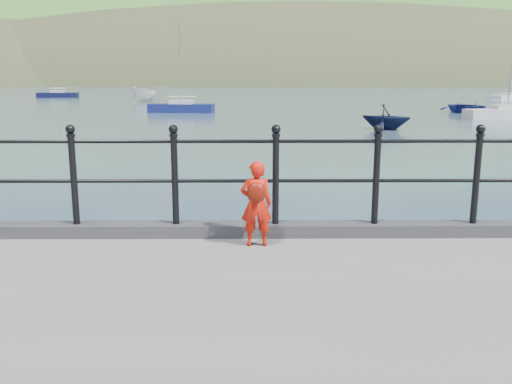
{
  "coord_description": "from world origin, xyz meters",
  "views": [
    {
      "loc": [
        0.32,
        -6.48,
        2.89
      ],
      "look_at": [
        0.37,
        -0.2,
        1.55
      ],
      "focal_mm": 38.0,
      "sensor_mm": 36.0,
      "label": 1
    }
  ],
  "objects_px": {
    "launch_blue": "(468,107)",
    "sailboat_left": "(58,95)",
    "sailboat_far": "(512,98)",
    "sailboat_port": "(181,108)",
    "railing": "(225,169)",
    "launch_white": "(144,95)",
    "sailboat_near": "(507,114)",
    "child": "(256,203)",
    "launch_navy": "(386,117)"
  },
  "relations": [
    {
      "from": "child",
      "to": "launch_navy",
      "type": "xyz_separation_m",
      "value": [
        7.37,
        24.1,
        -0.78
      ]
    },
    {
      "from": "sailboat_far",
      "to": "sailboat_left",
      "type": "distance_m",
      "value": 59.91
    },
    {
      "from": "railing",
      "to": "launch_white",
      "type": "distance_m",
      "value": 56.56
    },
    {
      "from": "launch_blue",
      "to": "railing",
      "type": "bearing_deg",
      "value": -122.81
    },
    {
      "from": "launch_white",
      "to": "launch_navy",
      "type": "bearing_deg",
      "value": -38.56
    },
    {
      "from": "launch_navy",
      "to": "sailboat_near",
      "type": "xyz_separation_m",
      "value": [
        10.16,
        7.37,
        -0.38
      ]
    },
    {
      "from": "railing",
      "to": "launch_white",
      "type": "xyz_separation_m",
      "value": [
        -11.73,
        55.32,
        -0.94
      ]
    },
    {
      "from": "railing",
      "to": "launch_blue",
      "type": "height_order",
      "value": "railing"
    },
    {
      "from": "launch_blue",
      "to": "sailboat_left",
      "type": "relative_size",
      "value": 0.59
    },
    {
      "from": "railing",
      "to": "sailboat_far",
      "type": "relative_size",
      "value": 1.73
    },
    {
      "from": "child",
      "to": "sailboat_far",
      "type": "xyz_separation_m",
      "value": [
        32.09,
        61.58,
        -1.16
      ]
    },
    {
      "from": "launch_blue",
      "to": "launch_navy",
      "type": "xyz_separation_m",
      "value": [
        -10.12,
        -14.05,
        0.24
      ]
    },
    {
      "from": "sailboat_far",
      "to": "launch_blue",
      "type": "bearing_deg",
      "value": -154.66
    },
    {
      "from": "child",
      "to": "sailboat_far",
      "type": "distance_m",
      "value": 69.45
    },
    {
      "from": "launch_navy",
      "to": "sailboat_near",
      "type": "bearing_deg",
      "value": -19.67
    },
    {
      "from": "launch_navy",
      "to": "sailboat_far",
      "type": "distance_m",
      "value": 44.9
    },
    {
      "from": "railing",
      "to": "sailboat_port",
      "type": "height_order",
      "value": "sailboat_port"
    },
    {
      "from": "railing",
      "to": "sailboat_far",
      "type": "xyz_separation_m",
      "value": [
        32.46,
        61.17,
        -1.48
      ]
    },
    {
      "from": "child",
      "to": "sailboat_port",
      "type": "height_order",
      "value": "sailboat_port"
    },
    {
      "from": "launch_navy",
      "to": "launch_white",
      "type": "bearing_deg",
      "value": 65.98
    },
    {
      "from": "launch_white",
      "to": "sailboat_near",
      "type": "bearing_deg",
      "value": -19.48
    },
    {
      "from": "railing",
      "to": "child",
      "type": "bearing_deg",
      "value": -48.3
    },
    {
      "from": "sailboat_port",
      "to": "sailboat_near",
      "type": "bearing_deg",
      "value": -10.23
    },
    {
      "from": "launch_blue",
      "to": "sailboat_left",
      "type": "distance_m",
      "value": 55.28
    },
    {
      "from": "sailboat_far",
      "to": "sailboat_left",
      "type": "height_order",
      "value": "sailboat_far"
    },
    {
      "from": "sailboat_near",
      "to": "launch_navy",
      "type": "bearing_deg",
      "value": -150.82
    },
    {
      "from": "launch_blue",
      "to": "sailboat_far",
      "type": "xyz_separation_m",
      "value": [
        14.61,
        23.42,
        -0.14
      ]
    },
    {
      "from": "child",
      "to": "launch_navy",
      "type": "relative_size",
      "value": 0.36
    },
    {
      "from": "child",
      "to": "sailboat_port",
      "type": "xyz_separation_m",
      "value": [
        -5.81,
        38.8,
        -1.16
      ]
    },
    {
      "from": "railing",
      "to": "child",
      "type": "xyz_separation_m",
      "value": [
        0.37,
        -0.41,
        -0.33
      ]
    },
    {
      "from": "sailboat_near",
      "to": "sailboat_left",
      "type": "height_order",
      "value": "sailboat_near"
    },
    {
      "from": "child",
      "to": "launch_blue",
      "type": "distance_m",
      "value": 41.98
    },
    {
      "from": "railing",
      "to": "launch_blue",
      "type": "xyz_separation_m",
      "value": [
        17.85,
        37.74,
        -1.34
      ]
    },
    {
      "from": "sailboat_left",
      "to": "child",
      "type": "bearing_deg",
      "value": -73.41
    },
    {
      "from": "sailboat_far",
      "to": "sailboat_port",
      "type": "xyz_separation_m",
      "value": [
        -37.9,
        -22.77,
        -0.0
      ]
    },
    {
      "from": "launch_white",
      "to": "railing",
      "type": "bearing_deg",
      "value": -58.2
    },
    {
      "from": "launch_white",
      "to": "launch_navy",
      "type": "relative_size",
      "value": 1.68
    },
    {
      "from": "launch_blue",
      "to": "launch_white",
      "type": "xyz_separation_m",
      "value": [
        -29.59,
        17.58,
        0.4
      ]
    },
    {
      "from": "child",
      "to": "sailboat_port",
      "type": "relative_size",
      "value": 0.13
    },
    {
      "from": "launch_blue",
      "to": "sailboat_near",
      "type": "distance_m",
      "value": 6.68
    },
    {
      "from": "railing",
      "to": "child",
      "type": "relative_size",
      "value": 18.53
    },
    {
      "from": "railing",
      "to": "launch_white",
      "type": "bearing_deg",
      "value": 101.98
    },
    {
      "from": "launch_navy",
      "to": "sailboat_left",
      "type": "bearing_deg",
      "value": 70.77
    },
    {
      "from": "sailboat_port",
      "to": "launch_blue",
      "type": "bearing_deg",
      "value": 5.6
    },
    {
      "from": "child",
      "to": "railing",
      "type": "bearing_deg",
      "value": -52.58
    },
    {
      "from": "railing",
      "to": "sailboat_far",
      "type": "distance_m",
      "value": 69.26
    },
    {
      "from": "child",
      "to": "launch_white",
      "type": "relative_size",
      "value": 0.21
    },
    {
      "from": "launch_blue",
      "to": "sailboat_far",
      "type": "distance_m",
      "value": 27.61
    },
    {
      "from": "launch_white",
      "to": "sailboat_far",
      "type": "xyz_separation_m",
      "value": [
        44.19,
        5.84,
        -0.54
      ]
    },
    {
      "from": "launch_white",
      "to": "sailboat_left",
      "type": "relative_size",
      "value": 0.58
    }
  ]
}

